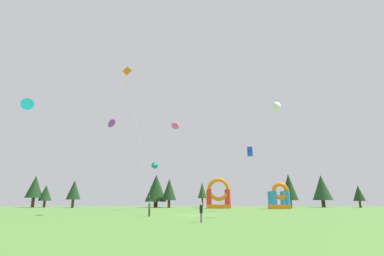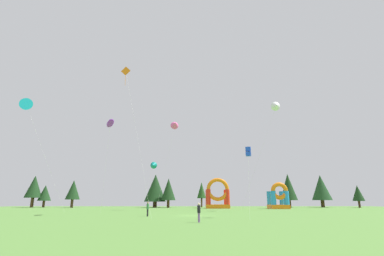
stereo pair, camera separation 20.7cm
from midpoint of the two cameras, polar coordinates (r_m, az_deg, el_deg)
The scene contains 21 objects.
ground_plane at distance 39.18m, azimuth -0.13°, elevation -17.04°, with size 120.00×120.00×0.00m, color #548438.
kite_cyan_delta at distance 55.69m, azimuth -30.15°, elevation 3.90°, with size 8.32×4.44×18.45m.
kite_blue_box at distance 35.71m, azimuth 11.14°, elevation -4.65°, with size 1.19×3.56×8.27m.
kite_pink_delta at distance 62.03m, azimuth -3.45°, elevation 0.77°, with size 4.54×2.16×18.91m.
kite_orange_diamond at distance 46.62m, azimuth -13.00°, elevation 10.66°, with size 6.35×7.90×22.00m.
kite_purple_parafoil at distance 43.97m, azimuth -16.01°, elevation 0.91°, with size 2.61×5.10×13.63m.
kite_teal_delta at distance 59.68m, azimuth -7.81°, elevation -7.37°, with size 2.97×1.47×9.66m.
kite_white_delta at distance 61.56m, azimuth 16.36°, elevation 4.28°, with size 9.04×2.16×21.93m.
person_midfield at distance 26.92m, azimuth 1.44°, elevation -16.16°, with size 0.39×0.39×1.72m.
person_far_side at distance 37.22m, azimuth -8.83°, elevation -15.42°, with size 0.38×0.38×1.76m.
inflatable_yellow_castle at distance 72.95m, azimuth 5.03°, elevation -13.52°, with size 5.75×3.96×7.29m.
inflatable_blue_arch at distance 72.26m, azimuth 16.75°, elevation -13.40°, with size 4.20×4.74×6.03m.
tree_row_0 at distance 94.17m, azimuth -29.04°, elevation -10.19°, with size 4.64×4.64×8.81m.
tree_row_1 at distance 93.76m, azimuth -27.36°, elevation -11.43°, with size 3.63×3.63×6.17m.
tree_row_2 at distance 86.28m, azimuth -22.69°, elevation -11.31°, with size 3.80×3.80×7.33m.
tree_row_3 at distance 83.09m, azimuth -7.41°, elevation -11.76°, with size 6.07×6.07×9.09m.
tree_row_4 at distance 80.25m, azimuth -4.81°, elevation -12.10°, with size 3.97×3.97×7.76m.
tree_row_5 at distance 84.09m, azimuth 1.81°, elevation -12.33°, with size 2.59×2.59×6.96m.
tree_row_6 at distance 84.10m, azimuth 18.52°, elevation -11.10°, with size 4.53×4.53×9.00m.
tree_row_7 at distance 92.54m, azimuth 24.20°, elevation -10.78°, with size 5.50×5.50×9.10m.
tree_row_8 at distance 91.04m, azimuth 30.04°, elevation -11.20°, with size 3.09×3.09×5.86m.
Camera 1 is at (-0.13, -39.13, 1.95)m, focal length 26.77 mm.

